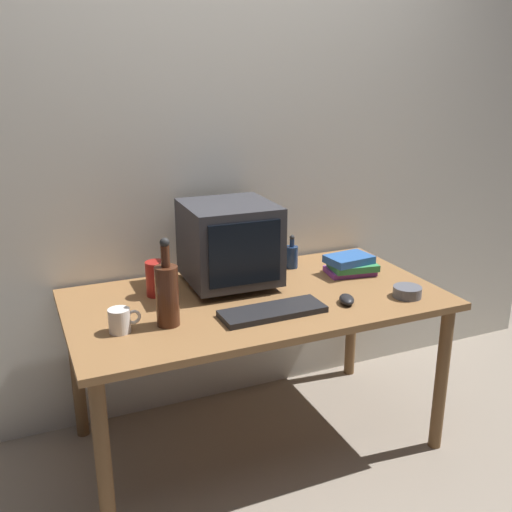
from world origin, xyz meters
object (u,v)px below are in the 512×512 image
object	(u,v)px
keyboard	(273,311)
computer_mouse	(347,299)
book_stack	(351,265)
metal_canister	(156,279)
bottle_short	(292,256)
crt_monitor	(229,243)
bottle_tall	(167,293)
mug	(120,320)
cd_spindle	(407,292)

from	to	relation	value
keyboard	computer_mouse	xyz separation A→B (m)	(0.32, -0.02, 0.01)
book_stack	metal_canister	xyz separation A→B (m)	(-0.90, 0.10, 0.03)
keyboard	bottle_short	distance (m)	0.57
bottle_short	metal_canister	distance (m)	0.69
crt_monitor	bottle_tall	world-z (taller)	crt_monitor
bottle_tall	mug	distance (m)	0.20
computer_mouse	cd_spindle	bearing A→B (deg)	13.64
mug	metal_canister	size ratio (longest dim) A/B	0.80
crt_monitor	computer_mouse	size ratio (longest dim) A/B	3.95
computer_mouse	mug	size ratio (longest dim) A/B	0.83
computer_mouse	cd_spindle	distance (m)	0.28
crt_monitor	book_stack	size ratio (longest dim) A/B	1.64
crt_monitor	bottle_short	xyz separation A→B (m)	(0.36, 0.10, -0.13)
keyboard	bottle_tall	size ratio (longest dim) A/B	1.23
crt_monitor	mug	xyz separation A→B (m)	(-0.54, -0.30, -0.15)
computer_mouse	metal_canister	xyz separation A→B (m)	(-0.69, 0.40, 0.06)
book_stack	mug	bearing A→B (deg)	-169.56
crt_monitor	bottle_tall	size ratio (longest dim) A/B	1.16
computer_mouse	bottle_tall	world-z (taller)	bottle_tall
bottle_tall	mug	size ratio (longest dim) A/B	2.85
bottle_short	bottle_tall	bearing A→B (deg)	-150.69
crt_monitor	book_stack	distance (m)	0.60
mug	cd_spindle	bearing A→B (deg)	-6.62
keyboard	bottle_tall	bearing A→B (deg)	169.62
bottle_tall	bottle_short	world-z (taller)	bottle_tall
crt_monitor	computer_mouse	distance (m)	0.56
cd_spindle	metal_canister	distance (m)	1.06
bottle_tall	book_stack	distance (m)	0.96
bottle_tall	mug	bearing A→B (deg)	176.86
metal_canister	mug	bearing A→B (deg)	-125.18
metal_canister	bottle_short	bearing A→B (deg)	7.83
bottle_tall	book_stack	xyz separation A→B (m)	(0.94, 0.21, -0.08)
keyboard	mug	bearing A→B (deg)	171.56
cd_spindle	computer_mouse	bearing A→B (deg)	172.23
computer_mouse	bottle_short	world-z (taller)	bottle_short
bottle_short	cd_spindle	bearing A→B (deg)	-62.37
computer_mouse	bottle_tall	size ratio (longest dim) A/B	0.29
bottle_short	metal_canister	bearing A→B (deg)	-172.17
bottle_tall	cd_spindle	size ratio (longest dim) A/B	2.85
bottle_short	book_stack	xyz separation A→B (m)	(0.21, -0.19, -0.02)
keyboard	computer_mouse	bearing A→B (deg)	-4.76
mug	cd_spindle	distance (m)	1.19
keyboard	bottle_short	bearing A→B (deg)	55.02
metal_canister	crt_monitor	bearing A→B (deg)	-0.74
bottle_short	book_stack	world-z (taller)	bottle_short
book_stack	cd_spindle	size ratio (longest dim) A/B	2.01
crt_monitor	keyboard	size ratio (longest dim) A/B	0.94
bottle_tall	book_stack	bearing A→B (deg)	12.92
keyboard	mug	xyz separation A→B (m)	(-0.58, 0.08, 0.03)
crt_monitor	mug	size ratio (longest dim) A/B	3.30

